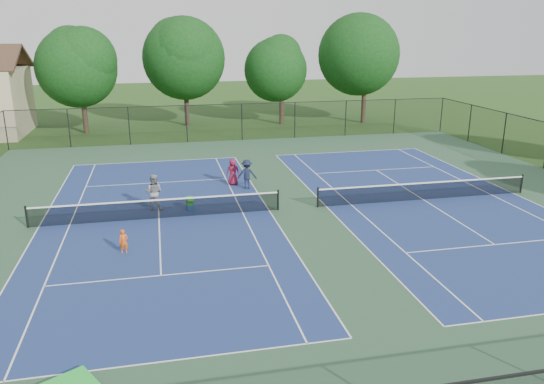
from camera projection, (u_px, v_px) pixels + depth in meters
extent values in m
plane|color=#234716|center=(298.00, 209.00, 27.18)|extent=(140.00, 140.00, 0.00)
cube|color=#2E5237|center=(298.00, 209.00, 27.18)|extent=(36.00, 36.00, 0.01)
cube|color=navy|center=(159.00, 218.00, 25.76)|extent=(10.97, 23.77, 0.00)
cube|color=white|center=(157.00, 161.00, 36.86)|extent=(10.97, 0.06, 0.00)
cube|color=white|center=(164.00, 362.00, 14.66)|extent=(10.97, 0.06, 0.00)
cube|color=white|center=(39.00, 227.00, 24.65)|extent=(0.06, 23.77, 0.00)
cube|color=white|center=(269.00, 210.00, 26.87)|extent=(0.06, 23.77, 0.00)
cube|color=white|center=(70.00, 225.00, 24.93)|extent=(0.06, 23.77, 0.00)
cube|color=white|center=(242.00, 212.00, 26.59)|extent=(0.06, 23.77, 0.00)
cube|color=white|center=(158.00, 183.00, 31.74)|extent=(8.23, 0.06, 0.00)
cube|color=white|center=(161.00, 275.00, 19.78)|extent=(8.23, 0.06, 0.00)
cube|color=white|center=(159.00, 218.00, 25.76)|extent=(0.06, 12.80, 0.00)
cylinder|color=black|center=(27.00, 217.00, 24.40)|extent=(0.10, 0.10, 1.07)
cylinder|color=black|center=(278.00, 200.00, 26.81)|extent=(0.10, 0.10, 1.07)
cube|color=black|center=(158.00, 209.00, 25.63)|extent=(11.90, 0.01, 0.90)
cube|color=white|center=(158.00, 200.00, 25.48)|extent=(11.90, 0.04, 0.07)
cube|color=navy|center=(423.00, 200.00, 28.60)|extent=(10.97, 23.77, 0.00)
cube|color=white|center=(347.00, 152.00, 39.69)|extent=(10.97, 0.06, 0.00)
cube|color=white|center=(326.00, 206.00, 27.48)|extent=(0.06, 23.77, 0.00)
cube|color=white|center=(513.00, 193.00, 29.70)|extent=(0.06, 23.77, 0.00)
cube|color=white|center=(351.00, 205.00, 27.76)|extent=(0.06, 23.77, 0.00)
cube|color=white|center=(491.00, 195.00, 29.43)|extent=(0.06, 23.77, 0.00)
cube|color=white|center=(376.00, 170.00, 34.57)|extent=(8.23, 0.06, 0.00)
cube|color=white|center=(495.00, 245.00, 22.62)|extent=(8.23, 0.06, 0.00)
cube|color=white|center=(423.00, 200.00, 28.59)|extent=(0.06, 12.80, 0.00)
cylinder|color=black|center=(318.00, 197.00, 27.24)|extent=(0.10, 0.10, 1.07)
cylinder|color=black|center=(522.00, 184.00, 29.65)|extent=(0.10, 0.10, 1.07)
cube|color=black|center=(424.00, 191.00, 28.46)|extent=(11.90, 0.01, 0.90)
cube|color=white|center=(425.00, 183.00, 28.32)|extent=(11.90, 0.04, 0.07)
cylinder|color=black|center=(6.00, 131.00, 39.91)|extent=(0.08, 0.08, 3.00)
cylinder|color=black|center=(69.00, 128.00, 40.82)|extent=(0.08, 0.08, 3.00)
cylinder|color=black|center=(129.00, 126.00, 41.73)|extent=(0.08, 0.08, 3.00)
cylinder|color=black|center=(187.00, 124.00, 42.64)|extent=(0.08, 0.08, 3.00)
cylinder|color=black|center=(242.00, 122.00, 43.55)|extent=(0.08, 0.08, 3.00)
cylinder|color=black|center=(295.00, 120.00, 44.46)|extent=(0.08, 0.08, 3.00)
cylinder|color=black|center=(346.00, 118.00, 45.37)|extent=(0.08, 0.08, 3.00)
cylinder|color=black|center=(394.00, 117.00, 46.28)|extent=(0.08, 0.08, 3.00)
cylinder|color=black|center=(441.00, 115.00, 47.20)|extent=(0.08, 0.08, 3.00)
cylinder|color=black|center=(504.00, 134.00, 38.79)|extent=(0.08, 0.08, 3.00)
cylinder|color=black|center=(470.00, 123.00, 42.99)|extent=(0.08, 0.08, 3.00)
cube|color=black|center=(242.00, 122.00, 43.55)|extent=(36.00, 0.01, 3.00)
cube|color=black|center=(242.00, 104.00, 43.11)|extent=(36.00, 0.05, 0.05)
cylinder|color=#2D2116|center=(84.00, 112.00, 46.41)|extent=(0.44, 0.44, 3.78)
sphere|color=#0E3411|center=(80.00, 68.00, 45.30)|extent=(6.80, 6.80, 6.80)
sphere|color=#0E3411|center=(79.00, 60.00, 45.11)|extent=(5.58, 5.58, 5.58)
sphere|color=#0E3411|center=(78.00, 52.00, 44.91)|extent=(4.35, 4.35, 4.35)
cylinder|color=#2D2116|center=(187.00, 104.00, 50.05)|extent=(0.44, 0.44, 4.14)
sphere|color=#0E3411|center=(184.00, 58.00, 48.82)|extent=(7.60, 7.60, 7.60)
sphere|color=#0E3411|center=(184.00, 51.00, 48.64)|extent=(6.23, 6.23, 6.23)
sphere|color=#0E3411|center=(184.00, 44.00, 48.45)|extent=(4.86, 4.86, 4.86)
cylinder|color=#2D2116|center=(282.00, 106.00, 51.04)|extent=(0.44, 0.44, 3.42)
sphere|color=#0E3411|center=(282.00, 71.00, 50.05)|extent=(6.00, 6.00, 6.00)
sphere|color=#0E3411|center=(282.00, 63.00, 49.84)|extent=(4.92, 4.92, 4.92)
sphere|color=#0E3411|center=(282.00, 55.00, 49.64)|extent=(3.84, 3.84, 3.84)
cylinder|color=#2D2116|center=(364.00, 101.00, 51.59)|extent=(0.44, 0.44, 4.32)
sphere|color=#0E3411|center=(366.00, 55.00, 50.33)|extent=(7.80, 7.80, 7.80)
sphere|color=#0E3411|center=(366.00, 48.00, 50.14)|extent=(6.40, 6.40, 6.40)
sphere|color=#0E3411|center=(367.00, 42.00, 49.96)|extent=(4.99, 4.99, 4.99)
imported|color=#FA5910|center=(124.00, 241.00, 21.67)|extent=(0.38, 0.25, 1.02)
imported|color=gray|center=(154.00, 192.00, 26.75)|extent=(1.09, 0.96, 1.88)
imported|color=#161C31|center=(247.00, 174.00, 30.39)|extent=(1.21, 0.86, 1.71)
imported|color=maroon|center=(233.00, 172.00, 31.14)|extent=(0.80, 0.56, 1.57)
cube|color=#154594|center=(190.00, 208.00, 26.92)|extent=(0.41, 0.38, 0.28)
cube|color=green|center=(190.00, 201.00, 26.81)|extent=(0.38, 0.35, 0.43)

